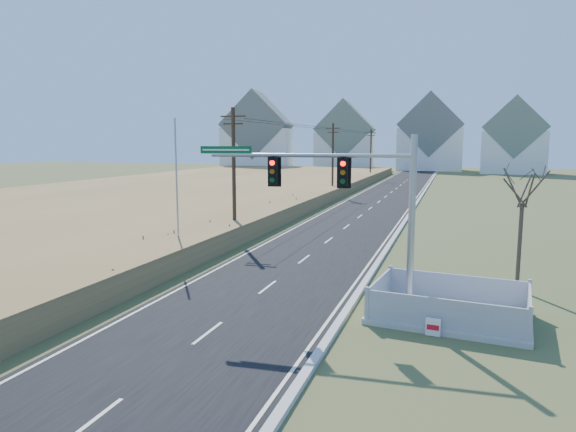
# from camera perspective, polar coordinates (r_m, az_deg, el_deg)

# --- Properties ---
(ground) EXTENTS (260.00, 260.00, 0.00)m
(ground) POSITION_cam_1_polar(r_m,az_deg,el_deg) (20.25, -6.28, -11.00)
(ground) COLOR #4A5529
(ground) RESTS_ON ground
(road) EXTENTS (8.00, 180.00, 0.06)m
(road) POSITION_cam_1_polar(r_m,az_deg,el_deg) (68.20, 11.23, 2.43)
(road) COLOR black
(road) RESTS_ON ground
(curb) EXTENTS (0.30, 180.00, 0.18)m
(curb) POSITION_cam_1_polar(r_m,az_deg,el_deg) (67.83, 14.71, 2.34)
(curb) COLOR #B2AFA8
(curb) RESTS_ON ground
(reed_marsh) EXTENTS (38.00, 110.00, 1.30)m
(reed_marsh) POSITION_cam_1_polar(r_m,az_deg,el_deg) (65.97, -11.07, 2.79)
(reed_marsh) COLOR #A7824B
(reed_marsh) RESTS_ON ground
(utility_pole_near) EXTENTS (1.80, 0.26, 9.00)m
(utility_pole_near) POSITION_cam_1_polar(r_m,az_deg,el_deg) (35.54, -6.04, 4.96)
(utility_pole_near) COLOR #422D1E
(utility_pole_near) RESTS_ON ground
(utility_pole_mid) EXTENTS (1.80, 0.26, 9.00)m
(utility_pole_mid) POSITION_cam_1_polar(r_m,az_deg,el_deg) (64.09, 4.99, 6.37)
(utility_pole_mid) COLOR #422D1E
(utility_pole_mid) RESTS_ON ground
(utility_pole_far) EXTENTS (1.80, 0.26, 9.00)m
(utility_pole_far) POSITION_cam_1_polar(r_m,az_deg,el_deg) (93.55, 9.17, 6.85)
(utility_pole_far) COLOR #422D1E
(utility_pole_far) RESTS_ON ground
(condo_nw) EXTENTS (17.69, 13.38, 19.05)m
(condo_nw) POSITION_cam_1_polar(r_m,az_deg,el_deg) (126.08, -3.42, 8.62)
(condo_nw) COLOR white
(condo_nw) RESTS_ON ground
(condo_nnw) EXTENTS (14.93, 11.17, 17.03)m
(condo_nnw) POSITION_cam_1_polar(r_m,az_deg,el_deg) (128.07, 6.37, 8.23)
(condo_nnw) COLOR white
(condo_nnw) RESTS_ON ground
(condo_n) EXTENTS (15.27, 10.20, 18.54)m
(condo_n) POSITION_cam_1_polar(r_m,az_deg,el_deg) (129.55, 15.53, 8.28)
(condo_n) COLOR white
(condo_n) RESTS_ON ground
(condo_ne) EXTENTS (14.12, 10.51, 16.52)m
(condo_ne) POSITION_cam_1_polar(r_m,az_deg,el_deg) (122.01, 23.88, 7.55)
(condo_ne) COLOR white
(condo_ne) RESTS_ON ground
(traffic_signal_mast) EXTENTS (8.71, 0.82, 6.94)m
(traffic_signal_mast) POSITION_cam_1_polar(r_m,az_deg,el_deg) (19.64, 8.21, 1.22)
(traffic_signal_mast) COLOR #9EA0A5
(traffic_signal_mast) RESTS_ON ground
(fence_enclosure) EXTENTS (6.14, 4.55, 1.30)m
(fence_enclosure) POSITION_cam_1_polar(r_m,az_deg,el_deg) (20.67, 17.50, -10.16)
(fence_enclosure) COLOR #B7B5AD
(fence_enclosure) RESTS_ON ground
(open_sign) EXTENTS (0.51, 0.11, 0.63)m
(open_sign) POSITION_cam_1_polar(r_m,az_deg,el_deg) (18.73, 15.80, -11.80)
(open_sign) COLOR white
(open_sign) RESTS_ON ground
(flagpole) EXTENTS (0.36, 0.36, 7.99)m
(flagpole) POSITION_cam_1_polar(r_m,az_deg,el_deg) (29.84, -12.20, 1.35)
(flagpole) COLOR #B7B5AD
(flagpole) RESTS_ON ground
(bare_tree) EXTENTS (2.25, 2.25, 5.97)m
(bare_tree) POSITION_cam_1_polar(r_m,az_deg,el_deg) (24.92, 24.69, 3.22)
(bare_tree) COLOR #4C3F33
(bare_tree) RESTS_ON ground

